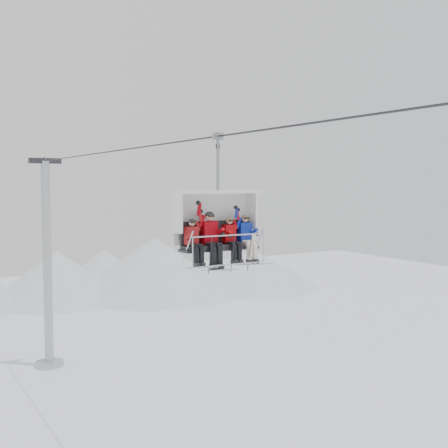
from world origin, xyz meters
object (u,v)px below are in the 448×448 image
lift_tower_right (48,278)px  skier_far_left (193,240)px  chairlift_carrier (216,220)px  skier_far_right (246,236)px  skier_center_right (231,238)px  skier_center_left (211,236)px

lift_tower_right → skier_far_left: size_ratio=7.99×
chairlift_carrier → skier_far_right: size_ratio=2.36×
skier_far_left → lift_tower_right: bearing=87.5°
lift_tower_right → chairlift_carrier: size_ratio=3.38×
chairlift_carrier → skier_center_right: chairlift_carrier is taller
skier_center_left → skier_far_right: 1.28m
chairlift_carrier → skier_center_right: 0.75m
chairlift_carrier → skier_center_left: (-0.35, -0.30, -0.48)m
skier_far_left → skier_center_right: size_ratio=1.00×
skier_far_left → skier_far_right: bearing=0.3°
lift_tower_right → skier_center_right: 22.27m
chairlift_carrier → skier_far_left: bearing=-161.1°
skier_center_right → skier_far_right: bearing=0.8°
skier_center_left → skier_center_right: skier_center_left is taller
lift_tower_right → skier_center_left: size_ratio=7.41×
skier_center_right → skier_far_right: (0.57, 0.01, 0.03)m
skier_center_left → skier_center_right: 0.72m
lift_tower_right → skier_center_right: bearing=-89.0°
chairlift_carrier → skier_center_left: bearing=-139.4°
chairlift_carrier → skier_center_left: 0.67m
skier_center_left → skier_far_right: skier_center_left is taller
lift_tower_right → skier_center_left: bearing=-90.9°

